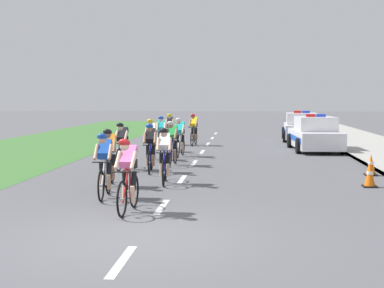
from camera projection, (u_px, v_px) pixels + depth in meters
name	position (u px, v px, depth m)	size (l,w,h in m)	color
ground_plane	(140.00, 237.00, 9.41)	(160.00, 160.00, 0.00)	#56565B
kerb_edge	(348.00, 153.00, 22.76)	(0.16, 60.00, 0.13)	#9E9E99
grass_verge	(19.00, 151.00, 24.01)	(7.00, 60.00, 0.01)	#3D7033
lane_markings_centre	(199.00, 157.00, 21.90)	(0.14, 29.60, 0.01)	white
cyclist_lead	(128.00, 174.00, 11.32)	(0.43, 1.72, 1.56)	black
cyclist_second	(104.00, 164.00, 12.96)	(0.44, 1.72, 1.56)	black
cyclist_third	(109.00, 157.00, 14.61)	(0.45, 1.72, 1.56)	black
cyclist_fourth	(164.00, 155.00, 15.06)	(0.44, 1.72, 1.56)	black
cyclist_fifth	(122.00, 145.00, 18.00)	(0.42, 1.72, 1.56)	black
cyclist_sixth	(150.00, 147.00, 17.37)	(0.44, 1.72, 1.56)	black
cyclist_seventh	(151.00, 139.00, 20.88)	(0.42, 1.72, 1.56)	black
cyclist_eighth	(172.00, 142.00, 19.16)	(0.44, 1.72, 1.56)	black
cyclist_ninth	(161.00, 133.00, 23.93)	(0.44, 1.72, 1.56)	black
cyclist_tenth	(180.00, 136.00, 22.01)	(0.44, 1.72, 1.56)	black
cyclist_eleventh	(170.00, 129.00, 27.27)	(0.43, 1.72, 1.56)	black
cyclist_twelfth	(194.00, 129.00, 27.00)	(0.45, 1.72, 1.56)	black
police_car_nearest	(315.00, 135.00, 24.37)	(2.16, 4.48, 1.59)	white
police_car_second	(301.00, 128.00, 30.00)	(2.17, 4.48, 1.59)	white
traffic_cone_near	(371.00, 165.00, 16.71)	(0.36, 0.36, 0.64)	black
traffic_cone_mid	(370.00, 175.00, 14.57)	(0.36, 0.36, 0.64)	black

